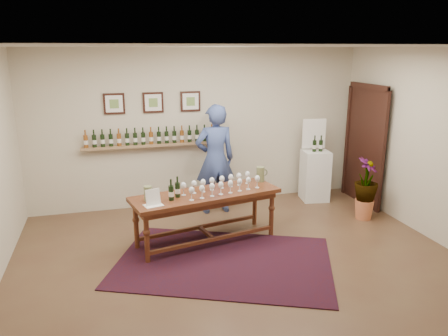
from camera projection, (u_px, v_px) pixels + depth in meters
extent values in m
plane|color=#513223|center=(240.00, 262.00, 5.87)|extent=(6.00, 6.00, 0.00)
plane|color=beige|center=(199.00, 128.00, 7.82)|extent=(6.00, 0.00, 6.00)
plane|color=beige|center=(344.00, 244.00, 3.17)|extent=(6.00, 0.00, 6.00)
plane|color=beige|center=(440.00, 147.00, 6.27)|extent=(0.00, 5.00, 5.00)
plane|color=beige|center=(242.00, 46.00, 5.13)|extent=(6.00, 6.00, 0.00)
cube|color=#A18157|center=(155.00, 145.00, 7.60)|extent=(2.50, 0.16, 0.04)
cube|color=black|center=(367.00, 147.00, 7.92)|extent=(0.10, 1.00, 2.10)
cube|color=black|center=(364.00, 147.00, 7.91)|extent=(0.04, 1.12, 2.22)
cube|color=black|center=(114.00, 104.00, 7.30)|extent=(0.35, 0.03, 0.35)
cube|color=white|center=(114.00, 104.00, 7.29)|extent=(0.28, 0.01, 0.28)
cube|color=#709249|center=(114.00, 104.00, 7.28)|extent=(0.15, 0.00, 0.15)
cube|color=black|center=(153.00, 102.00, 7.47)|extent=(0.35, 0.03, 0.35)
cube|color=white|center=(153.00, 103.00, 7.45)|extent=(0.28, 0.01, 0.28)
cube|color=#709249|center=(153.00, 103.00, 7.45)|extent=(0.15, 0.00, 0.15)
cube|color=black|center=(190.00, 101.00, 7.63)|extent=(0.35, 0.03, 0.35)
cube|color=white|center=(191.00, 101.00, 7.62)|extent=(0.28, 0.01, 0.28)
cube|color=#709249|center=(191.00, 101.00, 7.61)|extent=(0.15, 0.00, 0.15)
cube|color=#430D0C|center=(224.00, 261.00, 5.86)|extent=(3.34, 2.86, 0.02)
cube|color=#472211|center=(206.00, 195.00, 6.29)|extent=(2.25, 1.12, 0.06)
cube|color=#472211|center=(206.00, 199.00, 6.31)|extent=(2.11, 0.98, 0.10)
cylinder|color=#472211|center=(147.00, 239.00, 5.75)|extent=(0.08, 0.08, 0.71)
cylinder|color=#472211|center=(271.00, 214.00, 6.62)|extent=(0.08, 0.08, 0.71)
cylinder|color=#472211|center=(136.00, 226.00, 6.17)|extent=(0.08, 0.08, 0.71)
cylinder|color=#472211|center=(255.00, 204.00, 7.04)|extent=(0.08, 0.08, 0.71)
cube|color=#472211|center=(214.00, 239.00, 6.24)|extent=(1.93, 0.46, 0.05)
cube|color=#472211|center=(200.00, 227.00, 6.66)|extent=(1.93, 0.46, 0.05)
cube|color=#472211|center=(206.00, 233.00, 6.45)|extent=(0.15, 0.49, 0.05)
cube|color=white|center=(153.00, 197.00, 5.77)|extent=(0.28, 0.23, 0.22)
cube|color=white|center=(315.00, 175.00, 8.19)|extent=(0.54, 0.54, 0.94)
cube|color=white|center=(314.00, 134.00, 8.10)|extent=(0.44, 0.09, 0.61)
cone|color=#CC6E44|center=(364.00, 209.00, 7.33)|extent=(0.31, 0.31, 0.33)
imported|color=#153316|center=(366.00, 184.00, 7.21)|extent=(0.68, 0.68, 0.57)
imported|color=#384A86|center=(215.00, 159.00, 7.44)|extent=(0.70, 0.47, 1.89)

